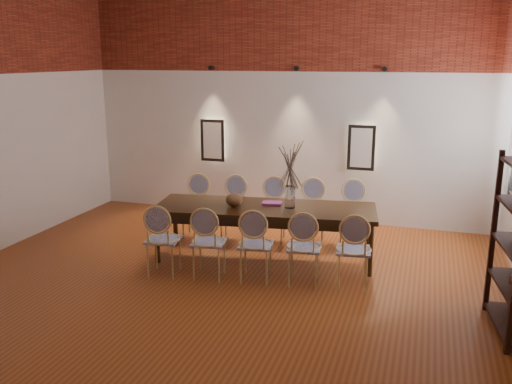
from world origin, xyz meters
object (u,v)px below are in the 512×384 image
(chair_far_b, at_px, (234,209))
(vase, at_px, (290,197))
(chair_far_c, at_px, (272,211))
(chair_far_d, at_px, (312,213))
(chair_near_c, at_px, (256,244))
(book, at_px, (272,203))
(chair_near_e, at_px, (353,250))
(bowl, at_px, (234,200))
(chair_near_d, at_px, (304,247))
(chair_near_b, at_px, (209,242))
(chair_far_e, at_px, (353,215))
(chair_far_a, at_px, (196,207))
(dining_table, at_px, (265,233))
(chair_near_a, at_px, (163,239))

(chair_far_b, xyz_separation_m, vase, (1.04, -0.62, 0.43))
(chair_far_b, height_order, chair_far_c, same)
(chair_far_d, bearing_deg, chair_near_c, 68.53)
(chair_far_b, xyz_separation_m, book, (0.76, -0.52, 0.30))
(chair_near_c, height_order, chair_near_e, same)
(chair_far_c, height_order, bowl, chair_far_c)
(chair_near_d, bearing_deg, chair_near_b, -180.00)
(chair_far_c, distance_m, book, 0.70)
(book, bearing_deg, chair_near_c, -86.87)
(chair_far_e, bearing_deg, chair_far_a, -0.00)
(chair_near_b, relative_size, chair_far_a, 1.00)
(chair_far_a, relative_size, bowl, 3.92)
(chair_near_c, distance_m, chair_far_a, 1.94)
(chair_near_b, relative_size, chair_near_c, 1.00)
(chair_far_e, bearing_deg, chair_far_b, 0.00)
(bowl, distance_m, book, 0.53)
(dining_table, xyz_separation_m, chair_far_a, (-1.29, 0.58, 0.09))
(dining_table, bearing_deg, vase, 0.00)
(chair_far_c, relative_size, bowl, 3.92)
(bowl, bearing_deg, book, 28.48)
(chair_far_c, bearing_deg, book, 97.29)
(chair_far_c, bearing_deg, chair_near_b, 68.53)
(dining_table, xyz_separation_m, chair_far_c, (-0.11, 0.75, 0.09))
(chair_far_d, xyz_separation_m, book, (-0.42, -0.70, 0.30))
(chair_far_c, relative_size, chair_far_e, 1.00)
(chair_far_e, height_order, bowl, chair_far_e)
(chair_far_d, relative_size, vase, 3.13)
(dining_table, bearing_deg, chair_far_b, 128.19)
(chair_near_a, distance_m, chair_far_b, 1.64)
(chair_far_c, distance_m, chair_far_e, 1.20)
(bowl, bearing_deg, chair_far_c, 71.19)
(chair_far_c, relative_size, vase, 3.13)
(chair_far_b, relative_size, vase, 3.13)
(dining_table, distance_m, book, 0.42)
(chair_near_e, xyz_separation_m, bowl, (-1.70, 0.47, 0.37))
(chair_near_d, xyz_separation_m, bowl, (-1.11, 0.56, 0.37))
(chair_near_a, relative_size, chair_far_e, 1.00)
(vase, bearing_deg, chair_near_d, -63.01)
(chair_near_c, relative_size, chair_far_c, 1.00)
(chair_near_e, relative_size, chair_far_e, 1.00)
(chair_near_d, relative_size, book, 3.62)
(chair_near_a, relative_size, chair_far_a, 1.00)
(chair_near_c, height_order, vase, vase)
(chair_near_d, height_order, chair_far_e, same)
(chair_near_a, bearing_deg, vase, 26.33)
(chair_near_e, xyz_separation_m, chair_far_a, (-2.59, 1.16, 0.00))
(chair_far_b, bearing_deg, chair_far_c, 180.00)
(chair_near_b, bearing_deg, chair_far_a, 111.47)
(chair_far_e, bearing_deg, vase, 41.63)
(chair_far_b, bearing_deg, bowl, 102.76)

